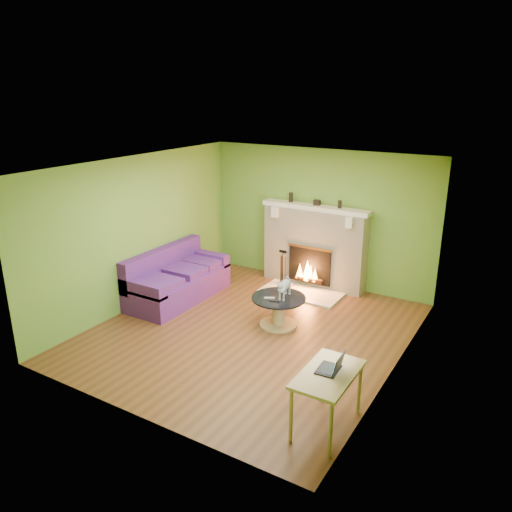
{
  "coord_description": "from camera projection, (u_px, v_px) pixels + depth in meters",
  "views": [
    {
      "loc": [
        3.72,
        -6.01,
        3.65
      ],
      "look_at": [
        -0.14,
        0.4,
        1.12
      ],
      "focal_mm": 35.0,
      "sensor_mm": 36.0,
      "label": 1
    }
  ],
  "objects": [
    {
      "name": "window_pane",
      "position": [
        378.0,
        286.0,
        5.55
      ],
      "size": [
        0.0,
        1.06,
        1.06
      ],
      "primitive_type": "plane",
      "rotation": [
        1.57,
        0.0,
        -1.57
      ],
      "color": "white",
      "rests_on": "wall_right"
    },
    {
      "name": "fire_tools",
      "position": [
        283.0,
        267.0,
        9.56
      ],
      "size": [
        0.19,
        0.19,
        0.7
      ],
      "primitive_type": null,
      "color": "black",
      "rests_on": "hearth"
    },
    {
      "name": "wall_left",
      "position": [
        139.0,
        232.0,
        8.54
      ],
      "size": [
        0.0,
        5.0,
        5.0
      ],
      "primitive_type": "plane",
      "rotation": [
        1.57,
        0.0,
        1.57
      ],
      "color": "#609330",
      "rests_on": "floor"
    },
    {
      "name": "remote_silver",
      "position": [
        269.0,
        298.0,
        7.86
      ],
      "size": [
        0.17,
        0.12,
        0.02
      ],
      "primitive_type": "cube",
      "rotation": [
        0.0,
        0.0,
        0.49
      ],
      "color": "gray",
      "rests_on": "coffee_table"
    },
    {
      "name": "wall_back",
      "position": [
        319.0,
        218.0,
        9.48
      ],
      "size": [
        5.0,
        0.0,
        5.0
      ],
      "primitive_type": "plane",
      "rotation": [
        1.57,
        0.0,
        0.0
      ],
      "color": "#609330",
      "rests_on": "floor"
    },
    {
      "name": "mantel_box",
      "position": [
        317.0,
        203.0,
        9.22
      ],
      "size": [
        0.12,
        0.08,
        0.1
      ],
      "primitive_type": "cube",
      "color": "black",
      "rests_on": "mantel"
    },
    {
      "name": "floor",
      "position": [
        251.0,
        331.0,
        7.86
      ],
      "size": [
        5.0,
        5.0,
        0.0
      ],
      "primitive_type": "plane",
      "color": "#542F18",
      "rests_on": "ground"
    },
    {
      "name": "coffee_table",
      "position": [
        278.0,
        309.0,
        7.98
      ],
      "size": [
        0.87,
        0.87,
        0.49
      ],
      "color": "tan",
      "rests_on": "floor"
    },
    {
      "name": "hearth",
      "position": [
        301.0,
        292.0,
        9.32
      ],
      "size": [
        1.5,
        0.75,
        0.03
      ],
      "primitive_type": "cube",
      "color": "beige",
      "rests_on": "floor"
    },
    {
      "name": "sofa",
      "position": [
        176.0,
        280.0,
        9.01
      ],
      "size": [
        0.91,
        2.02,
        0.9
      ],
      "color": "#461B68",
      "rests_on": "floor"
    },
    {
      "name": "cat",
      "position": [
        285.0,
        287.0,
        7.86
      ],
      "size": [
        0.27,
        0.56,
        0.34
      ],
      "primitive_type": null,
      "rotation": [
        0.0,
        0.0,
        0.14
      ],
      "color": "slate",
      "rests_on": "coffee_table"
    },
    {
      "name": "fireplace",
      "position": [
        314.0,
        247.0,
        9.49
      ],
      "size": [
        2.1,
        0.46,
        1.58
      ],
      "color": "beige",
      "rests_on": "floor"
    },
    {
      "name": "mantel_vase_right",
      "position": [
        340.0,
        204.0,
        8.99
      ],
      "size": [
        0.07,
        0.07,
        0.14
      ],
      "primitive_type": "cylinder",
      "color": "black",
      "rests_on": "mantel"
    },
    {
      "name": "laptop",
      "position": [
        329.0,
        361.0,
        5.44
      ],
      "size": [
        0.28,
        0.31,
        0.22
      ],
      "primitive_type": null,
      "rotation": [
        0.0,
        0.0,
        0.05
      ],
      "color": "black",
      "rests_on": "desk"
    },
    {
      "name": "wall_right",
      "position": [
        401.0,
        282.0,
        6.35
      ],
      "size": [
        0.0,
        5.0,
        5.0
      ],
      "primitive_type": "plane",
      "rotation": [
        1.57,
        0.0,
        -1.57
      ],
      "color": "#609330",
      "rests_on": "floor"
    },
    {
      "name": "desk",
      "position": [
        328.0,
        380.0,
        5.46
      ],
      "size": [
        0.55,
        0.95,
        0.7
      ],
      "color": "tan",
      "rests_on": "floor"
    },
    {
      "name": "ceiling",
      "position": [
        250.0,
        166.0,
        7.03
      ],
      "size": [
        5.0,
        5.0,
        0.0
      ],
      "primitive_type": "plane",
      "rotation": [
        3.14,
        0.0,
        0.0
      ],
      "color": "white",
      "rests_on": "wall_back"
    },
    {
      "name": "wall_front",
      "position": [
        130.0,
        315.0,
        5.42
      ],
      "size": [
        5.0,
        0.0,
        5.0
      ],
      "primitive_type": "plane",
      "rotation": [
        -1.57,
        0.0,
        0.0
      ],
      "color": "#609330",
      "rests_on": "floor"
    },
    {
      "name": "mantel_vase_left",
      "position": [
        291.0,
        197.0,
        9.47
      ],
      "size": [
        0.08,
        0.08,
        0.18
      ],
      "primitive_type": "cylinder",
      "color": "black",
      "rests_on": "mantel"
    },
    {
      "name": "mantel",
      "position": [
        315.0,
        208.0,
        9.23
      ],
      "size": [
        2.1,
        0.28,
        0.08
      ],
      "primitive_type": "cube",
      "color": "beige",
      "rests_on": "fireplace"
    },
    {
      "name": "window_frame",
      "position": [
        379.0,
        286.0,
        5.54
      ],
      "size": [
        0.0,
        1.2,
        1.2
      ],
      "primitive_type": "plane",
      "rotation": [
        1.57,
        0.0,
        -1.57
      ],
      "color": "silver",
      "rests_on": "wall_right"
    },
    {
      "name": "remote_black",
      "position": [
        274.0,
        301.0,
        7.76
      ],
      "size": [
        0.16,
        0.07,
        0.02
      ],
      "primitive_type": "cube",
      "rotation": [
        0.0,
        0.0,
        0.15
      ],
      "color": "black",
      "rests_on": "coffee_table"
    }
  ]
}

